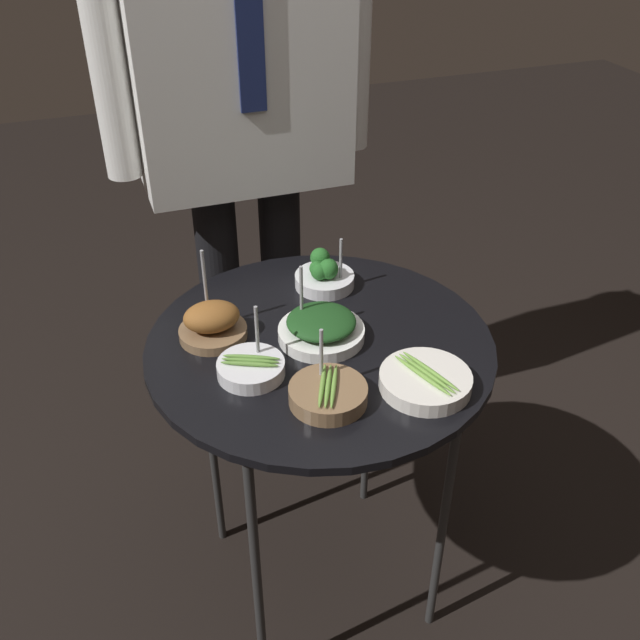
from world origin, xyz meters
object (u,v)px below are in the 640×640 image
serving_cart (320,362)px  bowl_asparagus_center (328,394)px  bowl_spinach_mid_right (321,328)px  bowl_asparagus_far_rim (425,381)px  waiter_figure (239,80)px  bowl_roast_front_center (212,323)px  bowl_asparagus_back_right (251,368)px  bowl_broccoli_back_left (324,275)px

serving_cart → bowl_asparagus_center: (-0.05, -0.18, 0.07)m
bowl_spinach_mid_right → bowl_asparagus_center: 0.19m
bowl_spinach_mid_right → bowl_asparagus_far_rim: bowl_spinach_mid_right is taller
serving_cart → bowl_spinach_mid_right: (0.01, 0.01, 0.08)m
bowl_asparagus_far_rim → waiter_figure: (-0.13, 0.76, 0.35)m
bowl_spinach_mid_right → bowl_asparagus_far_rim: size_ratio=1.03×
bowl_roast_front_center → bowl_asparagus_back_right: bearing=-74.2°
bowl_roast_front_center → bowl_broccoli_back_left: bearing=21.6°
bowl_spinach_mid_right → bowl_broccoli_back_left: bearing=68.4°
bowl_asparagus_far_rim → waiter_figure: waiter_figure is taller
bowl_roast_front_center → bowl_asparagus_center: (0.15, -0.26, -0.02)m
bowl_asparagus_back_right → waiter_figure: bearing=75.8°
bowl_roast_front_center → waiter_figure: 0.61m
bowl_asparagus_far_rim → bowl_roast_front_center: bearing=139.0°
bowl_broccoli_back_left → serving_cart: bearing=-112.2°
bowl_spinach_mid_right → serving_cart: bearing=-125.5°
serving_cart → bowl_asparagus_back_right: bowl_asparagus_back_right is taller
bowl_asparagus_back_right → bowl_broccoli_back_left: size_ratio=0.98×
bowl_spinach_mid_right → waiter_figure: bearing=90.7°
serving_cart → bowl_roast_front_center: (-0.20, 0.09, 0.09)m
bowl_roast_front_center → bowl_asparagus_center: size_ratio=1.26×
serving_cart → waiter_figure: waiter_figure is taller
bowl_asparagus_back_right → bowl_broccoli_back_left: bearing=46.8°
bowl_roast_front_center → bowl_asparagus_back_right: size_ratio=1.36×
serving_cart → bowl_asparagus_back_right: size_ratio=5.80×
bowl_asparagus_back_right → bowl_spinach_mid_right: bearing=21.7°
bowl_roast_front_center → bowl_asparagus_far_rim: (0.33, -0.29, -0.02)m
bowl_broccoli_back_left → bowl_asparagus_far_rim: size_ratio=0.78×
bowl_asparagus_far_rim → serving_cart: bearing=123.2°
bowl_asparagus_back_right → waiter_figure: size_ratio=0.07×
bowl_broccoli_back_left → waiter_figure: (-0.08, 0.36, 0.34)m
bowl_asparagus_center → bowl_asparagus_far_rim: size_ratio=0.84×
bowl_asparagus_center → bowl_asparagus_far_rim: bowl_asparagus_center is taller
bowl_asparagus_back_right → bowl_broccoli_back_left: 0.35m
bowl_roast_front_center → bowl_broccoli_back_left: size_ratio=1.34×
bowl_spinach_mid_right → waiter_figure: waiter_figure is taller
bowl_spinach_mid_right → bowl_asparagus_back_right: bowl_spinach_mid_right is taller
bowl_roast_front_center → bowl_asparagus_far_rim: size_ratio=1.05×
bowl_asparagus_center → serving_cart: bearing=74.8°
bowl_asparagus_center → bowl_asparagus_far_rim: (0.18, -0.02, -0.00)m
serving_cart → bowl_asparagus_center: bearing=-105.2°
waiter_figure → bowl_asparagus_back_right: bearing=-104.2°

